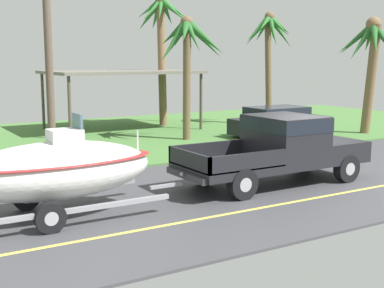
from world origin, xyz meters
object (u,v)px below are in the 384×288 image
(utility_pole, at_px, (48,34))
(boat_on_trailer, at_px, (55,170))
(palm_tree_near_right, at_px, (269,38))
(pickup_truck_towing, at_px, (284,146))
(palm_tree_near_left, at_px, (162,27))
(palm_tree_far_left, at_px, (188,46))
(parked_sedan_near, at_px, (280,122))
(carport_awning, at_px, (121,73))
(palm_tree_mid, at_px, (371,50))

(utility_pole, bearing_deg, boat_on_trailer, -105.79)
(boat_on_trailer, bearing_deg, palm_tree_near_right, 35.88)
(pickup_truck_towing, xyz_separation_m, palm_tree_near_left, (3.15, 13.23, 4.06))
(palm_tree_near_right, relative_size, palm_tree_far_left, 1.12)
(parked_sedan_near, bearing_deg, carport_awning, 131.54)
(boat_on_trailer, bearing_deg, carport_awning, 60.54)
(palm_tree_near_left, bearing_deg, pickup_truck_towing, -103.40)
(pickup_truck_towing, height_order, boat_on_trailer, boat_on_trailer)
(palm_tree_near_right, bearing_deg, palm_tree_far_left, -158.79)
(parked_sedan_near, distance_m, carport_awning, 8.05)
(parked_sedan_near, height_order, palm_tree_far_left, palm_tree_far_left)
(palm_tree_near_left, distance_m, palm_tree_far_left, 5.43)
(boat_on_trailer, xyz_separation_m, palm_tree_mid, (16.35, 5.41, 2.83))
(palm_tree_far_left, bearing_deg, palm_tree_mid, -18.54)
(palm_tree_near_right, xyz_separation_m, palm_tree_mid, (1.69, -5.20, -0.64))
(palm_tree_near_right, xyz_separation_m, utility_pole, (-13.22, -5.52, -0.31))
(pickup_truck_towing, xyz_separation_m, palm_tree_far_left, (1.68, 8.12, 2.98))
(palm_tree_far_left, bearing_deg, carport_awning, 102.69)
(pickup_truck_towing, height_order, carport_awning, carport_awning)
(palm_tree_near_right, relative_size, palm_tree_mid, 1.10)
(palm_tree_near_right, bearing_deg, palm_tree_mid, -71.98)
(boat_on_trailer, bearing_deg, palm_tree_near_left, 53.66)
(palm_tree_mid, bearing_deg, boat_on_trailer, -161.70)
(boat_on_trailer, xyz_separation_m, palm_tree_near_left, (9.73, 13.23, 4.04))
(pickup_truck_towing, distance_m, palm_tree_far_left, 8.81)
(carport_awning, distance_m, palm_tree_near_right, 7.95)
(parked_sedan_near, xyz_separation_m, palm_tree_near_left, (-2.63, 6.27, 4.45))
(parked_sedan_near, xyz_separation_m, carport_awning, (-5.15, 5.81, 2.12))
(palm_tree_near_left, distance_m, palm_tree_near_right, 5.61)
(pickup_truck_towing, height_order, parked_sedan_near, pickup_truck_towing)
(palm_tree_near_left, height_order, palm_tree_near_right, palm_tree_near_left)
(palm_tree_near_left, relative_size, palm_tree_near_right, 1.15)
(utility_pole, bearing_deg, palm_tree_far_left, 23.99)
(parked_sedan_near, xyz_separation_m, palm_tree_far_left, (-4.10, 1.16, 3.37))
(boat_on_trailer, height_order, palm_tree_near_left, palm_tree_near_left)
(pickup_truck_towing, distance_m, carport_awning, 12.91)
(carport_awning, distance_m, palm_tree_mid, 11.79)
(carport_awning, relative_size, palm_tree_far_left, 1.35)
(carport_awning, distance_m, palm_tree_far_left, 4.93)
(carport_awning, xyz_separation_m, utility_pole, (-5.78, -7.69, 1.46))
(palm_tree_near_right, distance_m, palm_tree_mid, 5.50)
(palm_tree_mid, bearing_deg, utility_pole, -178.75)
(boat_on_trailer, distance_m, utility_pole, 6.16)
(boat_on_trailer, distance_m, palm_tree_near_left, 16.92)
(parked_sedan_near, relative_size, carport_awning, 0.65)
(parked_sedan_near, bearing_deg, palm_tree_near_right, 57.78)
(pickup_truck_towing, height_order, palm_tree_near_left, palm_tree_near_left)
(palm_tree_near_right, relative_size, utility_pole, 0.72)
(utility_pole, bearing_deg, carport_awning, 53.09)
(pickup_truck_towing, bearing_deg, utility_pole, 135.33)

